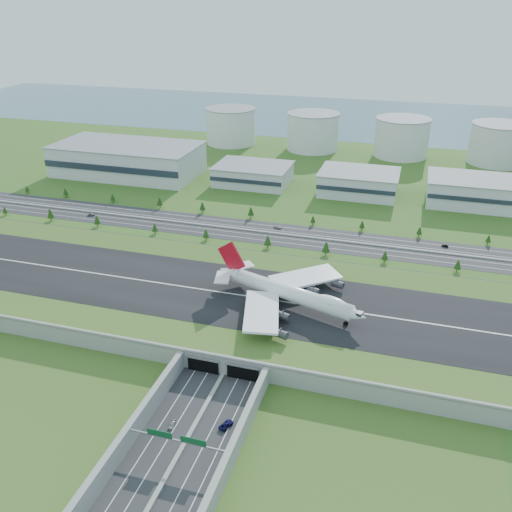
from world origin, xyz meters
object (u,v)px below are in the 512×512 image
(car_2, at_px, (226,425))
(car_5, at_px, (445,246))
(boeing_747, at_px, (288,292))
(car_0, at_px, (172,424))
(fuel_tank_a, at_px, (231,126))
(car_7, at_px, (278,227))
(car_4, at_px, (91,215))

(car_2, distance_m, car_5, 198.24)
(boeing_747, distance_m, car_0, 84.84)
(fuel_tank_a, distance_m, car_0, 408.81)
(fuel_tank_a, bearing_deg, car_7, -63.38)
(boeing_747, distance_m, car_2, 76.50)
(boeing_747, bearing_deg, car_4, 168.69)
(boeing_747, distance_m, car_5, 130.77)
(car_4, bearing_deg, car_5, -109.47)
(boeing_747, relative_size, car_7, 13.07)
(boeing_747, xyz_separation_m, car_5, (73.29, 107.37, -14.17))
(fuel_tank_a, xyz_separation_m, boeing_747, (135.12, -312.24, -2.54))
(fuel_tank_a, relative_size, car_0, 10.66)
(fuel_tank_a, bearing_deg, boeing_747, -66.60)
(car_2, bearing_deg, car_0, 36.43)
(car_5, bearing_deg, car_2, -6.40)
(boeing_747, relative_size, car_5, 18.93)
(car_0, bearing_deg, car_2, 11.88)
(car_4, relative_size, car_7, 0.85)
(boeing_747, height_order, car_4, boeing_747)
(fuel_tank_a, xyz_separation_m, car_5, (208.40, -204.86, -16.71))
(car_0, distance_m, car_5, 211.03)
(car_0, bearing_deg, fuel_tank_a, 101.66)
(car_2, bearing_deg, car_4, -26.12)
(fuel_tank_a, distance_m, boeing_747, 340.23)
(car_5, relative_size, car_7, 0.69)
(boeing_747, distance_m, car_4, 186.69)
(boeing_747, xyz_separation_m, car_4, (-162.47, 90.89, -13.99))
(car_0, distance_m, car_7, 187.93)
(car_5, xyz_separation_m, car_7, (-105.63, -0.18, 0.19))
(fuel_tank_a, distance_m, car_5, 292.71)
(fuel_tank_a, height_order, boeing_747, fuel_tank_a)
(car_2, distance_m, car_4, 229.34)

